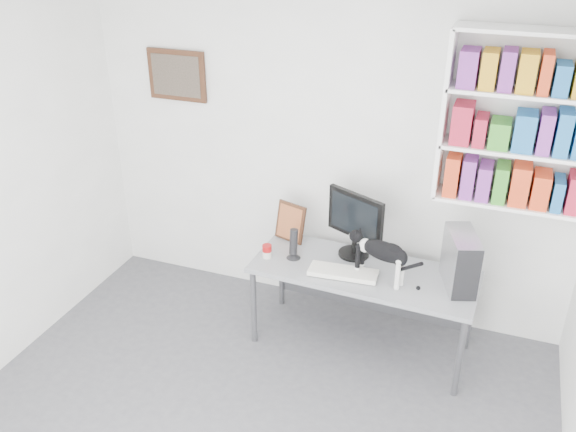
{
  "coord_description": "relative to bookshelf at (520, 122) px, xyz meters",
  "views": [
    {
      "loc": [
        1.31,
        -2.4,
        3.17
      ],
      "look_at": [
        -0.15,
        1.53,
        1.01
      ],
      "focal_mm": 38.0,
      "sensor_mm": 36.0,
      "label": 1
    }
  ],
  "objects": [
    {
      "name": "room",
      "position": [
        -1.4,
        -1.85,
        -0.5
      ],
      "size": [
        4.01,
        4.01,
        2.7
      ],
      "color": "#5C5B61",
      "rests_on": "ground"
    },
    {
      "name": "bookshelf",
      "position": [
        0.0,
        0.0,
        0.0
      ],
      "size": [
        1.03,
        0.28,
        1.24
      ],
      "primitive_type": "cube",
      "color": "white",
      "rests_on": "room"
    },
    {
      "name": "wall_art",
      "position": [
        -2.7,
        0.12,
        0.05
      ],
      "size": [
        0.52,
        0.04,
        0.42
      ],
      "primitive_type": "cube",
      "color": "#482817",
      "rests_on": "room"
    },
    {
      "name": "desk",
      "position": [
        -0.91,
        -0.4,
        -1.5
      ],
      "size": [
        1.71,
        0.72,
        0.7
      ],
      "primitive_type": "cube",
      "rotation": [
        0.0,
        0.0,
        -0.04
      ],
      "color": "gray",
      "rests_on": "room"
    },
    {
      "name": "monitor",
      "position": [
        -1.04,
        -0.21,
        -0.88
      ],
      "size": [
        0.56,
        0.43,
        0.54
      ],
      "primitive_type": "cube",
      "rotation": [
        0.0,
        0.0,
        -0.44
      ],
      "color": "black",
      "rests_on": "desk"
    },
    {
      "name": "keyboard",
      "position": [
        -1.04,
        -0.51,
        -1.13
      ],
      "size": [
        0.52,
        0.24,
        0.04
      ],
      "primitive_type": "cube",
      "rotation": [
        0.0,
        0.0,
        0.08
      ],
      "color": "white",
      "rests_on": "desk"
    },
    {
      "name": "pc_tower",
      "position": [
        -0.23,
        -0.36,
        -0.94
      ],
      "size": [
        0.31,
        0.45,
        0.41
      ],
      "primitive_type": "cube",
      "rotation": [
        0.0,
        0.0,
        0.33
      ],
      "color": "silver",
      "rests_on": "desk"
    },
    {
      "name": "speaker",
      "position": [
        -1.47,
        -0.42,
        -1.02
      ],
      "size": [
        0.12,
        0.12,
        0.26
      ],
      "primitive_type": "cylinder",
      "rotation": [
        0.0,
        0.0,
        0.08
      ],
      "color": "black",
      "rests_on": "desk"
    },
    {
      "name": "leaning_print",
      "position": [
        -1.6,
        -0.15,
        -0.98
      ],
      "size": [
        0.28,
        0.18,
        0.33
      ],
      "primitive_type": "cube",
      "rotation": [
        0.0,
        0.0,
        -0.3
      ],
      "color": "#482817",
      "rests_on": "desk"
    },
    {
      "name": "soup_can",
      "position": [
        -1.67,
        -0.48,
        -1.09
      ],
      "size": [
        0.09,
        0.09,
        0.11
      ],
      "primitive_type": "cylinder",
      "rotation": [
        0.0,
        0.0,
        0.27
      ],
      "color": "#9D0D0E",
      "rests_on": "desk"
    },
    {
      "name": "cat",
      "position": [
        -0.77,
        -0.49,
        -0.98
      ],
      "size": [
        0.56,
        0.3,
        0.33
      ],
      "primitive_type": null,
      "rotation": [
        0.0,
        0.0,
        -0.31
      ],
      "color": "black",
      "rests_on": "desk"
    }
  ]
}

